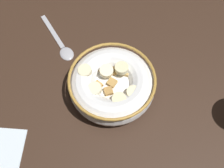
# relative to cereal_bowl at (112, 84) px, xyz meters

# --- Properties ---
(ground_plane) EXTENTS (0.96, 0.96, 0.02)m
(ground_plane) POSITION_rel_cereal_bowl_xyz_m (-0.00, 0.00, -0.04)
(ground_plane) COLOR #332116
(cereal_bowl) EXTENTS (0.17, 0.17, 0.06)m
(cereal_bowl) POSITION_rel_cereal_bowl_xyz_m (0.00, 0.00, 0.00)
(cereal_bowl) COLOR white
(cereal_bowl) RESTS_ON ground_plane
(spoon) EXTENTS (0.11, 0.12, 0.01)m
(spoon) POSITION_rel_cereal_bowl_xyz_m (-0.07, -0.14, -0.03)
(spoon) COLOR #A5A5AD
(spoon) RESTS_ON ground_plane
(folded_napkin) EXTENTS (0.13, 0.10, 0.00)m
(folded_napkin) POSITION_rel_cereal_bowl_xyz_m (0.20, -0.14, -0.03)
(folded_napkin) COLOR silver
(folded_napkin) RESTS_ON ground_plane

